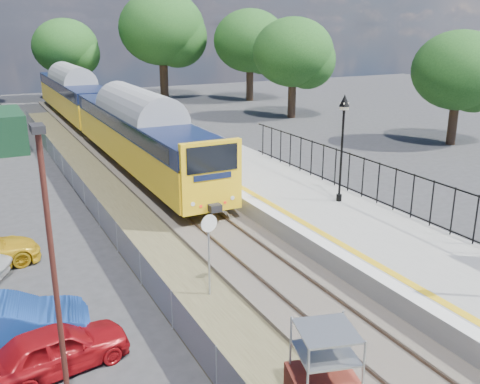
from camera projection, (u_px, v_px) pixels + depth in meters
ground at (316, 310)px, 16.10m from camera, size 120.00×120.00×0.00m
track_bed at (184, 213)px, 24.09m from camera, size 5.90×80.00×0.29m
platform at (292, 201)px, 24.58m from camera, size 5.00×70.00×0.90m
platform_edge at (253, 198)px, 23.55m from camera, size 0.90×70.00×0.01m
victorian_lamp_north at (343, 123)px, 22.20m from camera, size 0.44×0.44×4.60m
palisade_fence at (427, 201)px, 20.28m from camera, size 0.12×26.00×2.00m
wire_fence at (89, 200)px, 24.31m from camera, size 0.06×52.00×1.20m
tree_line at (76, 42)px, 50.44m from camera, size 56.80×43.80×11.88m
train at (99, 108)px, 39.23m from camera, size 2.82×40.83×3.51m
brick_plinth at (325, 377)px, 11.36m from camera, size 1.71×1.71×2.25m
speed_sign at (209, 242)px, 16.36m from camera, size 0.55×0.14×2.76m
carpark_lamp at (52, 256)px, 10.93m from camera, size 0.25×0.50×6.42m
car_red at (57, 348)px, 13.17m from camera, size 3.71×2.03×1.20m
car_blue at (2, 326)px, 13.92m from camera, size 4.57×2.09×1.45m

